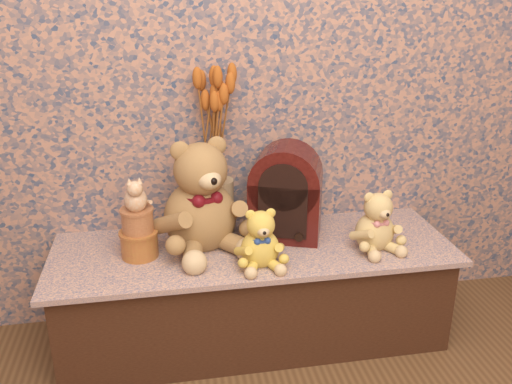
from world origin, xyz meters
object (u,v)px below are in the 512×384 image
biscuit_tin_lower (139,244)px  ceramic_vase (217,206)px  cathedral_radio (286,191)px  teddy_small (376,217)px  cat_figurine (135,192)px  teddy_medium (260,235)px  teddy_large (199,189)px

biscuit_tin_lower → ceramic_vase: bearing=27.9°
biscuit_tin_lower → cathedral_radio: bearing=8.0°
teddy_small → cat_figurine: cat_figurine is taller
teddy_medium → cathedral_radio: bearing=55.0°
teddy_large → ceramic_vase: teddy_large is taller
cat_figurine → teddy_small: bearing=-9.8°
teddy_medium → teddy_small: teddy_small is taller
cat_figurine → ceramic_vase: bearing=23.4°
teddy_large → ceramic_vase: size_ratio=2.06×
teddy_large → teddy_medium: bearing=-62.4°
biscuit_tin_lower → teddy_small: bearing=-5.4°
teddy_medium → cat_figurine: 0.46m
teddy_large → teddy_small: (0.64, -0.14, -0.10)m
teddy_medium → ceramic_vase: teddy_medium is taller
cathedral_radio → teddy_medium: bearing=-103.6°
teddy_medium → cathedral_radio: 0.26m
teddy_medium → cat_figurine: bearing=161.0°
ceramic_vase → cat_figurine: bearing=-152.1°
teddy_small → teddy_medium: bearing=177.0°
teddy_small → cat_figurine: (-0.86, 0.08, 0.13)m
teddy_medium → biscuit_tin_lower: 0.44m
teddy_small → teddy_large: bearing=158.4°
teddy_medium → cat_figurine: (-0.42, 0.13, 0.14)m
cat_figurine → cathedral_radio: bearing=3.6°
teddy_large → cat_figurine: 0.23m
cathedral_radio → ceramic_vase: 0.28m
teddy_large → cathedral_radio: (0.33, 0.02, -0.04)m
teddy_large → cat_figurine: size_ratio=3.40×
ceramic_vase → cat_figurine: size_ratio=1.65×
ceramic_vase → teddy_small: bearing=-23.3°
teddy_medium → biscuit_tin_lower: bearing=161.0°
biscuit_tin_lower → cat_figurine: 0.20m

